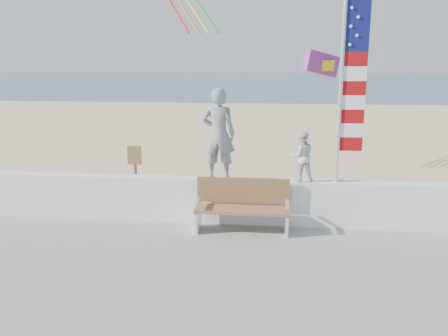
{
  "coord_description": "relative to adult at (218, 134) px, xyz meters",
  "views": [
    {
      "loc": [
        1.2,
        -7.14,
        3.44
      ],
      "look_at": [
        0.2,
        1.8,
        1.35
      ],
      "focal_mm": 38.0,
      "sensor_mm": 36.0,
      "label": 1
    }
  ],
  "objects": [
    {
      "name": "ground",
      "position": [
        -0.07,
        -2.0,
        -1.99
      ],
      "size": [
        220.0,
        220.0,
        0.0
      ],
      "primitive_type": "plane",
      "color": "#314962",
      "rests_on": "ground"
    },
    {
      "name": "sand",
      "position": [
        -0.07,
        7.0,
        -1.95
      ],
      "size": [
        90.0,
        40.0,
        0.08
      ],
      "primitive_type": "cube",
      "color": "#D2BD8C",
      "rests_on": "ground"
    },
    {
      "name": "seawall",
      "position": [
        -0.07,
        0.0,
        -1.36
      ],
      "size": [
        30.0,
        0.35,
        0.9
      ],
      "primitive_type": "cube",
      "color": "white",
      "rests_on": "boardwalk"
    },
    {
      "name": "adult",
      "position": [
        0.0,
        0.0,
        0.0
      ],
      "size": [
        0.69,
        0.48,
        1.81
      ],
      "primitive_type": "imported",
      "rotation": [
        0.0,
        0.0,
        3.07
      ],
      "color": "gray",
      "rests_on": "seawall"
    },
    {
      "name": "child",
      "position": [
        1.63,
        0.0,
        -0.41
      ],
      "size": [
        0.54,
        0.46,
        0.99
      ],
      "primitive_type": "imported",
      "rotation": [
        0.0,
        0.0,
        3.34
      ],
      "color": "silver",
      "rests_on": "seawall"
    },
    {
      "name": "bench",
      "position": [
        0.52,
        -0.45,
        -1.3
      ],
      "size": [
        1.8,
        0.57,
        1.0
      ],
      "color": "#966441",
      "rests_on": "boardwalk"
    },
    {
      "name": "flag",
      "position": [
        2.43,
        -0.0,
        1.01
      ],
      "size": [
        0.5,
        0.08,
        3.5
      ],
      "color": "silver",
      "rests_on": "seawall"
    },
    {
      "name": "parafoil_kite",
      "position": [
        2.29,
        4.07,
        1.3
      ],
      "size": [
        1.07,
        0.81,
        0.75
      ],
      "color": "red",
      "rests_on": "ground"
    },
    {
      "name": "sign",
      "position": [
        -2.01,
        0.93,
        -1.04
      ],
      "size": [
        0.32,
        0.07,
        1.46
      ],
      "color": "brown",
      "rests_on": "sand"
    }
  ]
}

